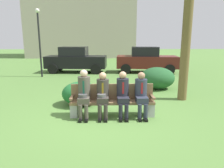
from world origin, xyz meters
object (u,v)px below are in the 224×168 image
(parked_car_near, at_px, (76,60))
(parked_car_far, at_px, (146,60))
(seated_man_leftmost, at_px, (84,91))
(seated_man_centerright, at_px, (123,92))
(seated_man_rightmost, at_px, (141,92))
(shrub_near_bench, at_px, (81,93))
(seated_man_centerleft, at_px, (103,93))
(shrub_mid_lawn, at_px, (157,78))
(park_bench, at_px, (112,100))
(street_lamp, at_px, (39,36))
(building_backdrop, at_px, (83,12))

(parked_car_near, height_order, parked_car_far, same)
(seated_man_leftmost, relative_size, seated_man_centerright, 1.04)
(seated_man_rightmost, xyz_separation_m, shrub_near_bench, (-1.84, 1.14, -0.32))
(seated_man_centerleft, distance_m, seated_man_rightmost, 1.09)
(shrub_mid_lawn, bearing_deg, seated_man_centerleft, -124.97)
(park_bench, xyz_separation_m, parked_car_near, (-2.17, 8.00, 0.40))
(park_bench, height_order, seated_man_centerleft, seated_man_centerleft)
(parked_car_near, bearing_deg, street_lamp, -136.66)
(shrub_mid_lawn, height_order, parked_car_near, parked_car_near)
(seated_man_centerright, bearing_deg, seated_man_leftmost, -179.98)
(seated_man_centerleft, distance_m, parked_car_far, 8.41)
(seated_man_centerleft, bearing_deg, seated_man_leftmost, 179.19)
(park_bench, relative_size, parked_car_far, 0.59)
(seated_man_rightmost, xyz_separation_m, parked_car_far, (1.66, 7.95, 0.13))
(shrub_near_bench, xyz_separation_m, parked_car_near, (-1.14, 6.99, 0.45))
(seated_man_rightmost, relative_size, parked_car_near, 0.32)
(shrub_mid_lawn, bearing_deg, street_lamp, 152.95)
(park_bench, height_order, seated_man_rightmost, seated_man_rightmost)
(park_bench, xyz_separation_m, seated_man_centerright, (0.29, -0.13, 0.28))
(seated_man_leftmost, relative_size, seated_man_centerleft, 1.06)
(shrub_mid_lawn, xyz_separation_m, parked_car_near, (-4.26, 4.75, 0.36))
(park_bench, height_order, building_backdrop, building_backdrop)
(seated_man_centerright, bearing_deg, shrub_mid_lawn, 61.89)
(seated_man_rightmost, distance_m, building_backdrop, 22.54)
(seated_man_leftmost, bearing_deg, seated_man_centerleft, -0.81)
(seated_man_rightmost, bearing_deg, building_backdrop, 100.17)
(parked_car_far, distance_m, street_lamp, 6.74)
(seated_man_centerleft, bearing_deg, shrub_near_bench, 123.36)
(shrub_near_bench, relative_size, parked_car_far, 0.31)
(seated_man_leftmost, xyz_separation_m, seated_man_centerleft, (0.52, -0.01, -0.04))
(seated_man_centerleft, xyz_separation_m, shrub_near_bench, (-0.76, 1.15, -0.32))
(parked_car_far, bearing_deg, shrub_mid_lawn, -94.65)
(shrub_mid_lawn, bearing_deg, parked_car_far, 85.35)
(seated_man_leftmost, bearing_deg, parked_car_near, 99.56)
(seated_man_leftmost, xyz_separation_m, parked_car_far, (3.26, 7.95, 0.09))
(seated_man_rightmost, xyz_separation_m, parked_car_near, (-2.98, 8.13, 0.13))
(street_lamp, bearing_deg, shrub_mid_lawn, -27.05)
(street_lamp, bearing_deg, seated_man_centerleft, -60.48)
(parked_car_near, bearing_deg, shrub_mid_lawn, -48.10)
(seated_man_centerright, distance_m, seated_man_rightmost, 0.52)
(seated_man_rightmost, relative_size, parked_car_far, 0.31)
(parked_car_near, relative_size, street_lamp, 1.05)
(seated_man_rightmost, height_order, shrub_mid_lawn, seated_man_rightmost)
(shrub_mid_lawn, xyz_separation_m, street_lamp, (-6.03, 3.08, 1.84))
(shrub_mid_lawn, bearing_deg, seated_man_centerright, -118.11)
(park_bench, distance_m, street_lamp, 7.69)
(street_lamp, bearing_deg, shrub_near_bench, -61.35)
(street_lamp, bearing_deg, seated_man_centerright, -56.81)
(shrub_near_bench, height_order, street_lamp, street_lamp)
(seated_man_leftmost, distance_m, shrub_near_bench, 1.22)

